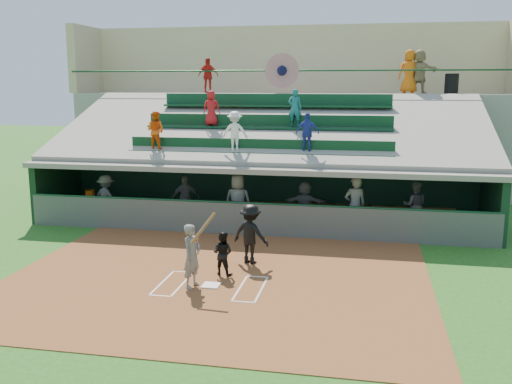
% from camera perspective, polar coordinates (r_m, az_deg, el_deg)
% --- Properties ---
extents(ground, '(100.00, 100.00, 0.00)m').
position_cam_1_polar(ground, '(14.65, -4.52, -9.41)').
color(ground, '#215718').
rests_on(ground, ground).
extents(dirt_slab, '(11.00, 9.00, 0.02)m').
position_cam_1_polar(dirt_slab, '(15.10, -4.01, -8.74)').
color(dirt_slab, brown).
rests_on(dirt_slab, ground).
extents(home_plate, '(0.43, 0.43, 0.03)m').
position_cam_1_polar(home_plate, '(14.64, -4.53, -9.28)').
color(home_plate, white).
rests_on(home_plate, dirt_slab).
extents(batters_box_chalk, '(2.65, 1.85, 0.01)m').
position_cam_1_polar(batters_box_chalk, '(14.64, -4.52, -9.33)').
color(batters_box_chalk, white).
rests_on(batters_box_chalk, dirt_slab).
extents(dugout_floor, '(16.00, 3.50, 0.04)m').
position_cam_1_polar(dugout_floor, '(20.95, 0.40, -3.10)').
color(dugout_floor, gray).
rests_on(dugout_floor, ground).
extents(concourse_slab, '(20.00, 3.00, 4.60)m').
position_cam_1_polar(concourse_slab, '(27.14, 3.04, 4.97)').
color(concourse_slab, gray).
rests_on(concourse_slab, ground).
extents(grandstand, '(20.40, 10.40, 7.80)m').
position_cam_1_polar(grandstand, '(24.20, 2.02, 4.18)').
color(grandstand, '#525752').
rests_on(grandstand, ground).
extents(batter_at_plate, '(0.90, 0.76, 1.95)m').
position_cam_1_polar(batter_at_plate, '(14.37, -6.40, -6.32)').
color(batter_at_plate, '#5B5D58').
rests_on(batter_at_plate, dirt_slab).
extents(catcher, '(0.65, 0.55, 1.18)m').
position_cam_1_polar(catcher, '(15.28, -3.37, -6.14)').
color(catcher, black).
rests_on(catcher, dirt_slab).
extents(home_umpire, '(1.24, 0.95, 1.70)m').
position_cam_1_polar(home_umpire, '(16.15, -0.55, -4.21)').
color(home_umpire, black).
rests_on(home_umpire, dirt_slab).
extents(dugout_bench, '(15.65, 1.69, 0.47)m').
position_cam_1_polar(dugout_bench, '(22.12, 1.64, -1.67)').
color(dugout_bench, olive).
rests_on(dugout_bench, dugout_floor).
extents(white_table, '(0.88, 0.76, 0.65)m').
position_cam_1_polar(white_table, '(22.79, -16.32, -1.51)').
color(white_table, silver).
rests_on(white_table, dugout_floor).
extents(water_cooler, '(0.35, 0.35, 0.35)m').
position_cam_1_polar(water_cooler, '(22.74, -16.28, -0.25)').
color(water_cooler, orange).
rests_on(water_cooler, white_table).
extents(dugout_player_a, '(1.24, 0.97, 1.69)m').
position_cam_1_polar(dugout_player_a, '(21.86, -14.74, -0.55)').
color(dugout_player_a, '#595B56').
rests_on(dugout_player_a, dugout_floor).
extents(dugout_player_b, '(1.08, 0.72, 1.70)m').
position_cam_1_polar(dugout_player_b, '(21.18, -7.05, -0.61)').
color(dugout_player_b, '#575A55').
rests_on(dugout_player_b, dugout_floor).
extents(dugout_player_c, '(0.95, 0.63, 1.92)m').
position_cam_1_polar(dugout_player_c, '(19.89, -1.82, -0.95)').
color(dugout_player_c, '#60635D').
rests_on(dugout_player_c, dugout_floor).
extents(dugout_player_d, '(1.52, 0.50, 1.64)m').
position_cam_1_polar(dugout_player_d, '(20.26, 4.91, -1.19)').
color(dugout_player_d, '#60635D').
rests_on(dugout_player_d, dugout_floor).
extents(dugout_player_e, '(0.82, 0.64, 1.98)m').
position_cam_1_polar(dugout_player_e, '(19.30, 9.86, -1.39)').
color(dugout_player_e, '#5D5F5A').
rests_on(dugout_player_e, dugout_floor).
extents(dugout_player_f, '(0.83, 0.66, 1.66)m').
position_cam_1_polar(dugout_player_f, '(20.66, 15.59, -1.28)').
color(dugout_player_f, '#5E615B').
rests_on(dugout_player_f, dugout_floor).
extents(trash_bin, '(0.58, 0.58, 0.87)m').
position_cam_1_polar(trash_bin, '(26.15, 18.97, 10.19)').
color(trash_bin, black).
rests_on(trash_bin, concourse_slab).
extents(concourse_staff_a, '(0.94, 0.40, 1.59)m').
position_cam_1_polar(concourse_staff_a, '(26.36, -4.80, 11.51)').
color(concourse_staff_a, red).
rests_on(concourse_staff_a, concourse_slab).
extents(concourse_staff_b, '(0.99, 0.70, 1.90)m').
position_cam_1_polar(concourse_staff_b, '(26.14, 15.08, 11.54)').
color(concourse_staff_b, orange).
rests_on(concourse_staff_b, concourse_slab).
extents(concourse_staff_c, '(1.84, 0.99, 1.90)m').
position_cam_1_polar(concourse_staff_c, '(26.17, 16.03, 11.49)').
color(concourse_staff_c, tan).
rests_on(concourse_staff_c, concourse_slab).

